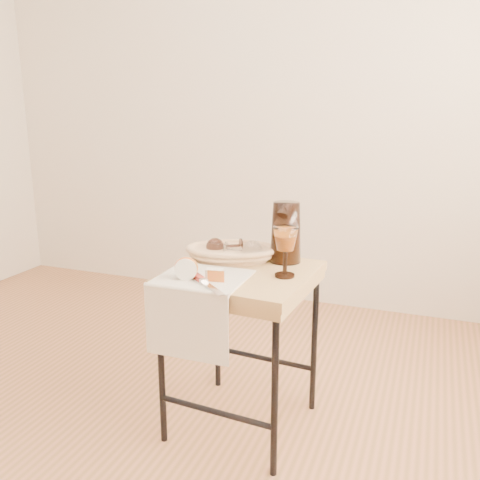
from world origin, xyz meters
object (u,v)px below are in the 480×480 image
at_px(goblet_lying_b, 241,250).
at_px(pitcher, 286,232).
at_px(table_knife, 205,282).
at_px(side_table, 242,350).
at_px(tea_towel, 203,277).
at_px(wine_goblet, 285,252).
at_px(apple_half, 186,268).
at_px(goblet_lying_a, 226,246).
at_px(bread_basket, 232,253).

height_order(goblet_lying_b, pitcher, pitcher).
bearing_deg(table_knife, side_table, 116.23).
bearing_deg(tea_towel, goblet_lying_b, 75.64).
height_order(pitcher, wine_goblet, pitcher).
bearing_deg(table_knife, wine_goblet, 82.20).
xyz_separation_m(pitcher, apple_half, (-0.26, -0.34, -0.07)).
bearing_deg(side_table, apple_half, -129.37).
relative_size(goblet_lying_a, goblet_lying_b, 0.94).
distance_m(goblet_lying_b, table_knife, 0.30).
distance_m(apple_half, table_knife, 0.10).
distance_m(bread_basket, goblet_lying_b, 0.06).
xyz_separation_m(goblet_lying_b, wine_goblet, (0.21, -0.11, 0.04)).
relative_size(goblet_lying_b, apple_half, 1.52).
xyz_separation_m(tea_towel, bread_basket, (0.01, 0.25, 0.02)).
distance_m(goblet_lying_b, apple_half, 0.28).
distance_m(pitcher, table_knife, 0.42).
height_order(tea_towel, wine_goblet, wine_goblet).
bearing_deg(wine_goblet, apple_half, -152.73).
distance_m(side_table, goblet_lying_a, 0.41).
distance_m(goblet_lying_b, pitcher, 0.18).
bearing_deg(wine_goblet, goblet_lying_a, 153.42).
xyz_separation_m(goblet_lying_a, pitcher, (0.23, 0.04, 0.07)).
distance_m(bread_basket, wine_goblet, 0.29).
xyz_separation_m(side_table, tea_towel, (-0.10, -0.13, 0.32)).
bearing_deg(table_knife, pitcher, 106.50).
distance_m(tea_towel, goblet_lying_a, 0.27).
xyz_separation_m(goblet_lying_b, pitcher, (0.16, 0.07, 0.07)).
bearing_deg(pitcher, goblet_lying_b, -152.74).
relative_size(side_table, pitcher, 2.34).
height_order(tea_towel, goblet_lying_b, goblet_lying_b).
xyz_separation_m(wine_goblet, apple_half, (-0.31, -0.16, -0.05)).
xyz_separation_m(side_table, goblet_lying_a, (-0.11, 0.13, 0.37)).
height_order(side_table, goblet_lying_b, goblet_lying_b).
xyz_separation_m(side_table, table_knife, (-0.05, -0.21, 0.33)).
bearing_deg(side_table, goblet_lying_b, 112.89).
bearing_deg(side_table, table_knife, -104.94).
bearing_deg(apple_half, wine_goblet, 7.23).
bearing_deg(wine_goblet, bread_basket, 153.42).
xyz_separation_m(side_table, apple_half, (-0.14, -0.17, 0.36)).
bearing_deg(table_knife, goblet_lying_b, 128.38).
height_order(side_table, goblet_lying_a, goblet_lying_a).
bearing_deg(apple_half, goblet_lying_b, 49.34).
bearing_deg(bread_basket, goblet_lying_a, 136.75).
bearing_deg(goblet_lying_a, bread_basket, 118.35).
xyz_separation_m(bread_basket, goblet_lying_b, (0.05, -0.02, 0.02)).
relative_size(side_table, goblet_lying_b, 5.05).
relative_size(bread_basket, table_knife, 1.31).
bearing_deg(pitcher, table_knife, -112.16).
xyz_separation_m(pitcher, wine_goblet, (0.05, -0.18, -0.02)).
xyz_separation_m(pitcher, table_knife, (-0.17, -0.37, -0.10)).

